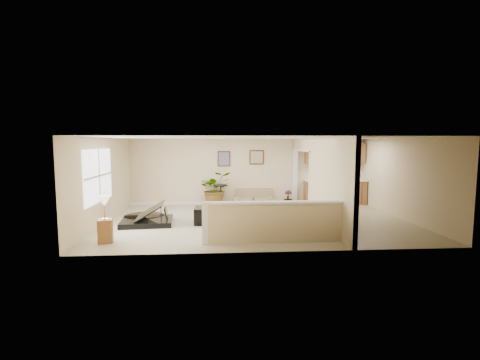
{
  "coord_description": "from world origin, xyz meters",
  "views": [
    {
      "loc": [
        -1.22,
        -10.24,
        2.35
      ],
      "look_at": [
        -0.51,
        0.4,
        1.21
      ],
      "focal_mm": 26.0,
      "sensor_mm": 36.0,
      "label": 1
    }
  ],
  "objects": [
    {
      "name": "loveseat",
      "position": [
        0.15,
        2.7,
        0.3
      ],
      "size": [
        1.49,
        0.95,
        0.8
      ],
      "rotation": [
        0.0,
        0.0,
        -0.12
      ],
      "color": "#96795F",
      "rests_on": "floor"
    },
    {
      "name": "palm_plant",
      "position": [
        -1.28,
        2.65,
        0.64
      ],
      "size": [
        1.38,
        1.26,
        1.3
      ],
      "color": "black",
      "rests_on": "floor"
    },
    {
      "name": "left_window",
      "position": [
        -4.49,
        -0.5,
        1.45
      ],
      "size": [
        0.05,
        2.15,
        1.45
      ],
      "primitive_type": "cube",
      "color": "white",
      "rests_on": "left_wall"
    },
    {
      "name": "back_wall",
      "position": [
        0.0,
        3.0,
        1.25
      ],
      "size": [
        9.0,
        0.04,
        2.5
      ],
      "primitive_type": "cube",
      "color": "beige",
      "rests_on": "floor"
    },
    {
      "name": "accent_table",
      "position": [
        -1.09,
        2.65,
        0.5
      ],
      "size": [
        0.54,
        0.54,
        0.79
      ],
      "color": "black",
      "rests_on": "floor"
    },
    {
      "name": "kitchen_cabinets",
      "position": [
        3.19,
        2.73,
        0.87
      ],
      "size": [
        2.36,
        0.65,
        2.33
      ],
      "color": "brown",
      "rests_on": "floor"
    },
    {
      "name": "kitchen_vinyl",
      "position": [
        3.15,
        0.0,
        0.0
      ],
      "size": [
        2.7,
        6.0,
        0.01
      ],
      "primitive_type": "cube",
      "color": "#988A67",
      "rests_on": "floor"
    },
    {
      "name": "wall_mirror",
      "position": [
        0.3,
        2.97,
        1.8
      ],
      "size": [
        0.55,
        0.04,
        0.55
      ],
      "color": "#3D2316",
      "rests_on": "back_wall"
    },
    {
      "name": "right_wall",
      "position": [
        4.5,
        0.0,
        1.25
      ],
      "size": [
        0.04,
        6.0,
        2.5
      ],
      "primitive_type": "cube",
      "color": "beige",
      "rests_on": "floor"
    },
    {
      "name": "piano",
      "position": [
        -3.29,
        -0.05,
        0.57
      ],
      "size": [
        1.77,
        1.83,
        1.36
      ],
      "rotation": [
        0.0,
        0.0,
        0.08
      ],
      "color": "black",
      "rests_on": "floor"
    },
    {
      "name": "piano_bench",
      "position": [
        -1.69,
        -0.2,
        0.24
      ],
      "size": [
        0.39,
        0.72,
        0.47
      ],
      "primitive_type": "cube",
      "rotation": [
        0.0,
        0.0,
        -0.04
      ],
      "color": "black",
      "rests_on": "floor"
    },
    {
      "name": "wall_art_left",
      "position": [
        -0.95,
        2.97,
        1.75
      ],
      "size": [
        0.48,
        0.04,
        0.58
      ],
      "color": "#3D2316",
      "rests_on": "back_wall"
    },
    {
      "name": "small_plant",
      "position": [
        1.45,
        2.55,
        0.24
      ],
      "size": [
        0.39,
        0.39,
        0.57
      ],
      "color": "black",
      "rests_on": "floor"
    },
    {
      "name": "interior_partition",
      "position": [
        1.8,
        0.25,
        1.22
      ],
      "size": [
        0.18,
        5.99,
        2.5
      ],
      "color": "beige",
      "rests_on": "floor"
    },
    {
      "name": "pony_half_wall",
      "position": [
        0.08,
        -2.3,
        0.52
      ],
      "size": [
        3.42,
        0.22,
        1.0
      ],
      "color": "beige",
      "rests_on": "floor"
    },
    {
      "name": "left_wall",
      "position": [
        -4.5,
        0.0,
        1.25
      ],
      "size": [
        0.04,
        6.0,
        2.5
      ],
      "primitive_type": "cube",
      "color": "beige",
      "rests_on": "floor"
    },
    {
      "name": "lamp_stand",
      "position": [
        -3.86,
        -2.02,
        0.47
      ],
      "size": [
        0.39,
        0.39,
        1.11
      ],
      "color": "brown",
      "rests_on": "floor"
    },
    {
      "name": "ceiling",
      "position": [
        0.0,
        0.0,
        2.5
      ],
      "size": [
        9.0,
        6.0,
        0.04
      ],
      "primitive_type": "cube",
      "color": "silver",
      "rests_on": "back_wall"
    },
    {
      "name": "front_wall",
      "position": [
        0.0,
        -3.0,
        1.25
      ],
      "size": [
        9.0,
        0.04,
        2.5
      ],
      "primitive_type": "cube",
      "color": "beige",
      "rests_on": "floor"
    },
    {
      "name": "floor",
      "position": [
        0.0,
        0.0,
        0.0
      ],
      "size": [
        9.0,
        9.0,
        0.0
      ],
      "primitive_type": "plane",
      "color": "#C2B997",
      "rests_on": "ground"
    }
  ]
}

